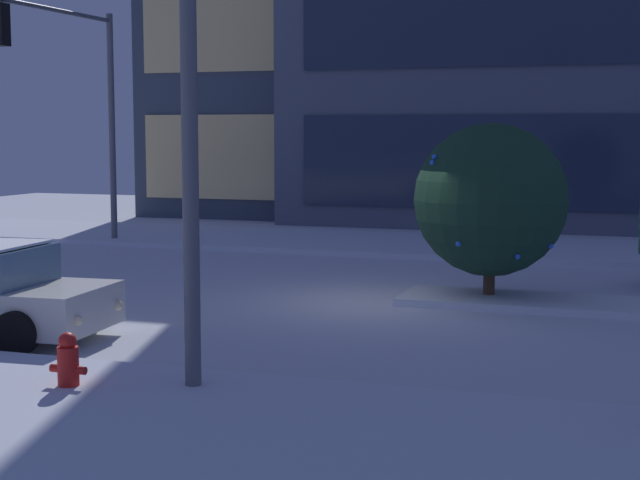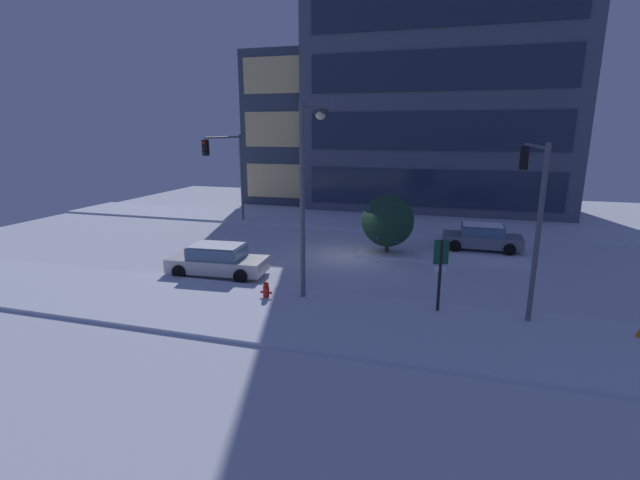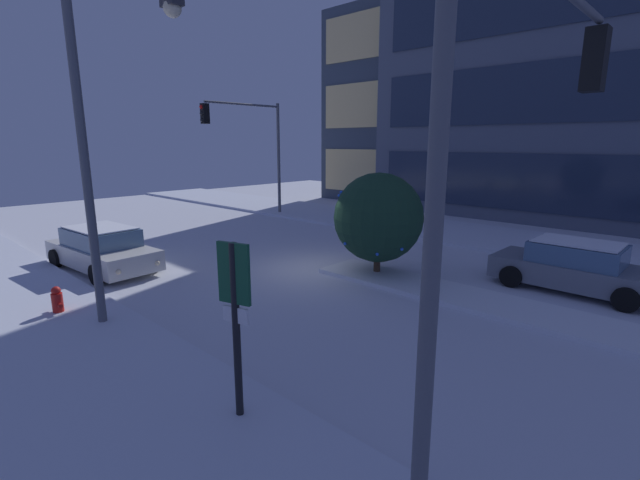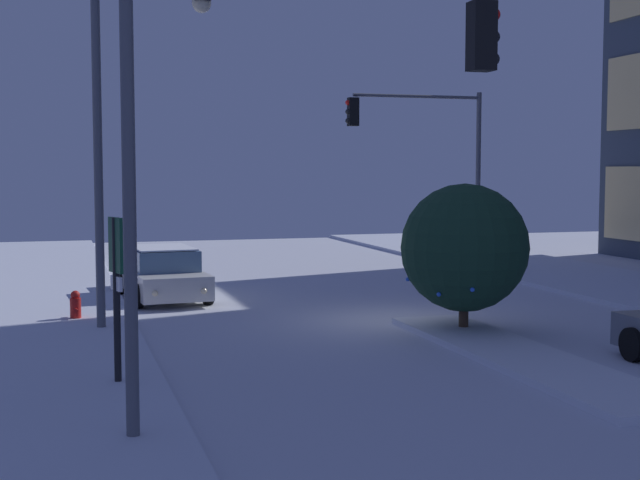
% 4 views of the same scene
% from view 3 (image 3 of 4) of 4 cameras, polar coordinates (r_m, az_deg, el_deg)
% --- Properties ---
extents(ground, '(52.00, 52.00, 0.00)m').
position_cam_3_polar(ground, '(15.31, -0.03, -3.81)').
color(ground, silver).
extents(curb_strip_near, '(52.00, 5.20, 0.14)m').
position_cam_3_polar(curb_strip_near, '(11.05, -34.36, -12.33)').
color(curb_strip_near, silver).
rests_on(curb_strip_near, ground).
extents(curb_strip_far, '(52.00, 5.20, 0.14)m').
position_cam_3_polar(curb_strip_far, '(22.44, 15.72, 1.18)').
color(curb_strip_far, silver).
rests_on(curb_strip_far, ground).
extents(median_strip, '(9.00, 1.80, 0.14)m').
position_cam_3_polar(median_strip, '(13.15, 17.17, -6.84)').
color(median_strip, silver).
rests_on(median_strip, ground).
extents(office_tower_secondary, '(10.82, 11.80, 13.76)m').
position_cam_3_polar(office_tower_secondary, '(36.50, 13.26, 16.26)').
color(office_tower_secondary, '#384251').
rests_on(office_tower_secondary, ground).
extents(car_near, '(4.88, 2.39, 1.49)m').
position_cam_3_polar(car_near, '(16.87, -26.40, -1.10)').
color(car_near, silver).
rests_on(car_near, ground).
extents(car_far, '(4.55, 2.11, 1.49)m').
position_cam_3_polar(car_far, '(14.98, 30.15, -3.09)').
color(car_far, slate).
rests_on(car_far, ground).
extents(traffic_light_corner_far_left, '(0.32, 5.30, 6.54)m').
position_cam_3_polar(traffic_light_corner_far_left, '(25.54, -8.97, 13.04)').
color(traffic_light_corner_far_left, '#565960').
rests_on(traffic_light_corner_far_left, ground).
extents(traffic_light_corner_near_right, '(0.32, 5.45, 6.43)m').
position_cam_3_polar(traffic_light_corner_near_right, '(6.07, 25.10, 13.55)').
color(traffic_light_corner_near_right, '#565960').
rests_on(traffic_light_corner_near_right, ground).
extents(street_lamp_arched, '(0.56, 2.67, 7.84)m').
position_cam_3_polar(street_lamp_arched, '(11.38, -25.41, 15.28)').
color(street_lamp_arched, '#565960').
rests_on(street_lamp_arched, ground).
extents(fire_hydrant, '(0.48, 0.26, 0.80)m').
position_cam_3_polar(fire_hydrant, '(12.95, -30.90, -6.95)').
color(fire_hydrant, red).
rests_on(fire_hydrant, ground).
extents(parking_info_sign, '(0.54, 0.21, 2.90)m').
position_cam_3_polar(parking_info_sign, '(6.74, -10.91, -8.97)').
color(parking_info_sign, black).
rests_on(parking_info_sign, ground).
extents(decorated_tree_median, '(2.89, 2.90, 3.39)m').
position_cam_3_polar(decorated_tree_median, '(14.31, 7.57, 2.90)').
color(decorated_tree_median, '#473323').
rests_on(decorated_tree_median, ground).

